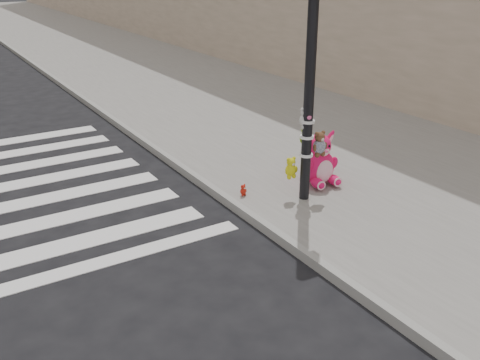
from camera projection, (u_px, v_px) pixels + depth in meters
ground at (221, 313)px, 6.13m from camera, size 120.00×120.00×0.00m
sidewalk_near at (200, 89)px, 16.39m from camera, size 7.00×80.00×0.14m
curb_edge at (89, 104)px, 14.72m from camera, size 0.12×80.00×0.15m
signal_pole at (309, 99)px, 8.14m from camera, size 0.69×0.49×4.00m
pink_bunny at (319, 162)px, 9.19m from camera, size 0.67×0.73×0.94m
red_teddy at (243, 190)px, 8.80m from camera, size 0.15×0.12×0.20m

